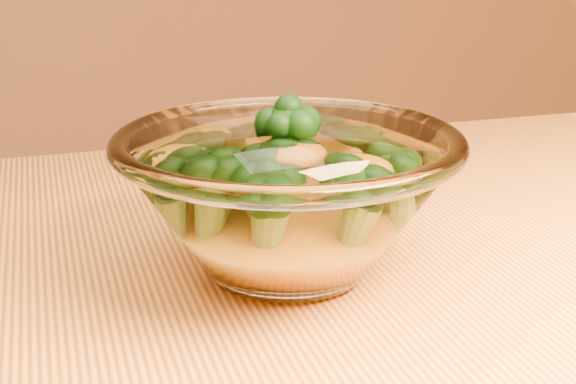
{
  "coord_description": "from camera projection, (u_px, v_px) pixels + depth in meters",
  "views": [
    {
      "loc": [
        -0.23,
        -0.36,
        0.96
      ],
      "look_at": [
        -0.1,
        0.08,
        0.8
      ],
      "focal_mm": 50.0,
      "sensor_mm": 36.0,
      "label": 1
    }
  ],
  "objects": [
    {
      "name": "glass_bowl",
      "position": [
        288.0,
        199.0,
        0.49
      ],
      "size": [
        0.21,
        0.21,
        0.09
      ],
      "color": "white",
      "rests_on": "table"
    },
    {
      "name": "cheese_sauce",
      "position": [
        288.0,
        229.0,
        0.5
      ],
      "size": [
        0.12,
        0.12,
        0.03
      ],
      "primitive_type": "ellipsoid",
      "color": "yellow",
      "rests_on": "glass_bowl"
    },
    {
      "name": "broccoli_heap",
      "position": [
        286.0,
        174.0,
        0.49
      ],
      "size": [
        0.14,
        0.14,
        0.08
      ],
      "color": "black",
      "rests_on": "cheese_sauce"
    }
  ]
}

